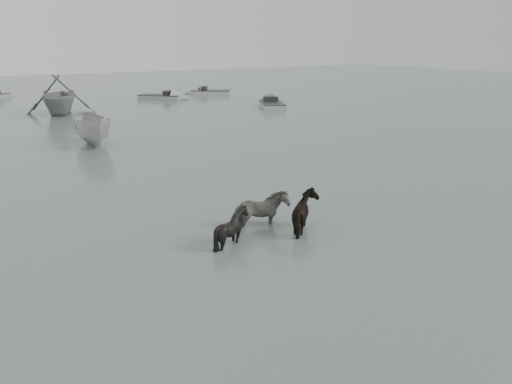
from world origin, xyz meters
TOP-DOWN VIEW (x-y plane):
  - ground at (0.00, 0.00)m, footprint 140.00×140.00m
  - pony_pinto at (0.77, -0.02)m, footprint 1.71×1.04m
  - pony_dark at (1.74, -0.94)m, footprint 1.40×1.53m
  - pony_black at (-0.49, -0.72)m, footprint 1.34×1.26m
  - rowboat_trail at (0.37, 25.96)m, footprint 6.03×6.53m
  - boat_small at (-0.32, 14.00)m, footprint 1.82×4.36m
  - skiff_port at (14.96, 21.28)m, footprint 3.65×5.44m
  - skiff_mid at (9.67, 30.94)m, footprint 4.81×4.86m
  - skiff_star at (15.21, 32.38)m, footprint 5.14×4.29m

SIDE VIEW (x-z plane):
  - ground at x=0.00m, z-range 0.00..0.00m
  - skiff_port at x=14.96m, z-range 0.00..0.75m
  - skiff_mid at x=9.67m, z-range 0.00..0.75m
  - skiff_star at x=15.21m, z-range 0.00..0.75m
  - pony_black at x=-0.49m, z-range 0.00..1.21m
  - pony_dark at x=1.74m, z-range 0.00..1.28m
  - pony_pinto at x=0.77m, z-range 0.00..1.34m
  - boat_small at x=-0.32m, z-range 0.00..1.65m
  - rowboat_trail at x=0.37m, z-range 0.00..2.86m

